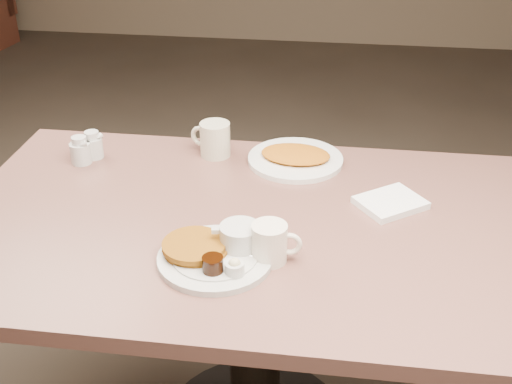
# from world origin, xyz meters

# --- Properties ---
(diner_table) EXTENTS (1.50, 0.90, 0.75)m
(diner_table) POSITION_xyz_m (0.00, 0.00, 0.58)
(diner_table) COLOR #84564C
(diner_table) RESTS_ON ground
(main_plate) EXTENTS (0.33, 0.30, 0.07)m
(main_plate) POSITION_xyz_m (-0.06, -0.17, 0.77)
(main_plate) COLOR silver
(main_plate) RESTS_ON diner_table
(coffee_mug_near) EXTENTS (0.11, 0.08, 0.09)m
(coffee_mug_near) POSITION_xyz_m (0.06, -0.16, 0.80)
(coffee_mug_near) COLOR white
(coffee_mug_near) RESTS_ON diner_table
(napkin) EXTENTS (0.20, 0.19, 0.02)m
(napkin) POSITION_xyz_m (0.33, 0.12, 0.76)
(napkin) COLOR white
(napkin) RESTS_ON diner_table
(coffee_mug_far) EXTENTS (0.13, 0.11, 0.10)m
(coffee_mug_far) POSITION_xyz_m (-0.17, 0.34, 0.80)
(coffee_mug_far) COLOR beige
(coffee_mug_far) RESTS_ON diner_table
(creamer_left) EXTENTS (0.09, 0.08, 0.08)m
(creamer_left) POSITION_xyz_m (-0.51, 0.28, 0.79)
(creamer_left) COLOR silver
(creamer_left) RESTS_ON diner_table
(creamer_right) EXTENTS (0.08, 0.07, 0.08)m
(creamer_right) POSITION_xyz_m (-0.53, 0.24, 0.79)
(creamer_right) COLOR silver
(creamer_right) RESTS_ON diner_table
(hash_plate) EXTENTS (0.30, 0.30, 0.04)m
(hash_plate) POSITION_xyz_m (0.07, 0.33, 0.76)
(hash_plate) COLOR white
(hash_plate) RESTS_ON diner_table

